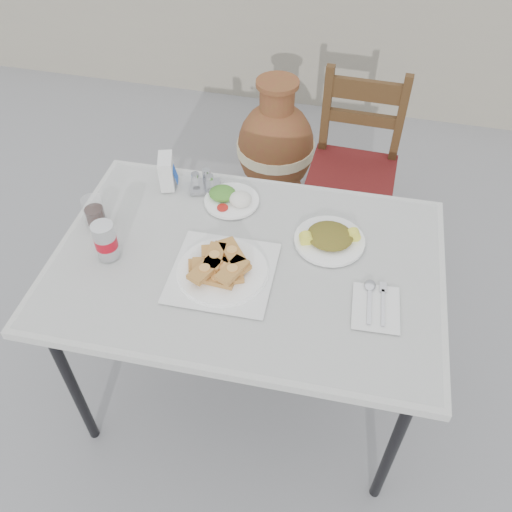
% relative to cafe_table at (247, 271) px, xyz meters
% --- Properties ---
extents(ground, '(80.00, 80.00, 0.00)m').
position_rel_cafe_table_xyz_m(ground, '(-0.09, 0.11, -0.77)').
color(ground, slate).
rests_on(ground, ground).
extents(cafe_table, '(1.40, 0.97, 0.83)m').
position_rel_cafe_table_xyz_m(cafe_table, '(0.00, 0.00, 0.00)').
color(cafe_table, black).
rests_on(cafe_table, ground).
extents(pide_plate, '(0.36, 0.36, 0.07)m').
position_rel_cafe_table_xyz_m(pide_plate, '(-0.06, -0.08, 0.09)').
color(pide_plate, silver).
rests_on(pide_plate, cafe_table).
extents(salad_rice_plate, '(0.21, 0.21, 0.05)m').
position_rel_cafe_table_xyz_m(salad_rice_plate, '(-0.14, 0.29, 0.08)').
color(salad_rice_plate, white).
rests_on(salad_rice_plate, cafe_table).
extents(salad_chopped_plate, '(0.26, 0.26, 0.05)m').
position_rel_cafe_table_xyz_m(salad_chopped_plate, '(0.27, 0.16, 0.08)').
color(salad_chopped_plate, white).
rests_on(salad_chopped_plate, cafe_table).
extents(soda_can, '(0.08, 0.08, 0.14)m').
position_rel_cafe_table_xyz_m(soda_can, '(-0.48, -0.09, 0.13)').
color(soda_can, silver).
rests_on(soda_can, cafe_table).
extents(cola_glass, '(0.08, 0.08, 0.11)m').
position_rel_cafe_table_xyz_m(cola_glass, '(-0.59, 0.05, 0.11)').
color(cola_glass, white).
rests_on(cola_glass, cafe_table).
extents(napkin_holder, '(0.09, 0.12, 0.13)m').
position_rel_cafe_table_xyz_m(napkin_holder, '(-0.41, 0.33, 0.12)').
color(napkin_holder, silver).
rests_on(napkin_holder, cafe_table).
extents(condiment_caddy, '(0.14, 0.12, 0.09)m').
position_rel_cafe_table_xyz_m(condiment_caddy, '(-0.26, 0.34, 0.09)').
color(condiment_caddy, '#B2B2B9').
rests_on(condiment_caddy, cafe_table).
extents(cutlery_napkin, '(0.17, 0.21, 0.01)m').
position_rel_cafe_table_xyz_m(cutlery_napkin, '(0.46, -0.10, 0.06)').
color(cutlery_napkin, silver).
rests_on(cutlery_napkin, cafe_table).
extents(chair, '(0.44, 0.44, 0.98)m').
position_rel_cafe_table_xyz_m(chair, '(0.29, 1.05, -0.27)').
color(chair, '#34210E').
rests_on(chair, ground).
extents(terracotta_urn, '(0.45, 0.45, 0.79)m').
position_rel_cafe_table_xyz_m(terracotta_urn, '(-0.18, 1.34, -0.41)').
color(terracotta_urn, brown).
rests_on(terracotta_urn, ground).
extents(back_wall, '(6.00, 0.25, 1.20)m').
position_rel_cafe_table_xyz_m(back_wall, '(-0.09, 2.61, -0.17)').
color(back_wall, gray).
rests_on(back_wall, ground).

